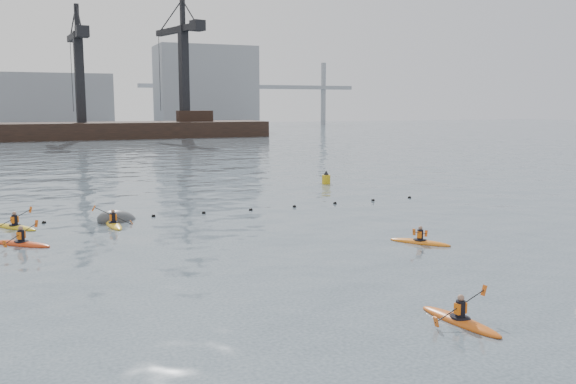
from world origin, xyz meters
The scene contains 11 objects.
ground centered at (0.00, 0.00, 0.00)m, with size 400.00×400.00×0.00m, color #33414A.
float_line centered at (-0.50, 22.53, 0.03)m, with size 33.24×0.73×0.24m.
barge_pier centered at (-0.22, 110.00, 1.89)m, with size 72.00×19.30×29.50m.
skyline centered at (2.23, 150.27, 9.25)m, with size 141.00×28.00×22.00m.
kayaker_0 centered at (3.45, 1.13, 0.10)m, with size 2.15×3.20×1.14m.
kayaker_2 centered at (-9.04, 17.41, 0.10)m, with size 2.87×2.64×1.13m.
kayaker_3 centered at (-4.49, 20.58, 0.10)m, with size 2.22×3.19×1.31m.
kayaker_4 centered at (8.51, 10.58, 0.09)m, with size 2.30×2.71×1.00m.
kayaker_5 centered at (-9.44, 21.82, 0.10)m, with size 2.53×2.91×1.14m.
mooring_buoy centered at (-4.13, 21.94, 0.00)m, with size 2.45×1.45×1.23m, color #3B3D40.
nav_buoy centered at (14.00, 32.07, 0.38)m, with size 0.69×0.69×1.26m.
Camera 1 is at (-8.11, -13.24, 6.56)m, focal length 38.00 mm.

